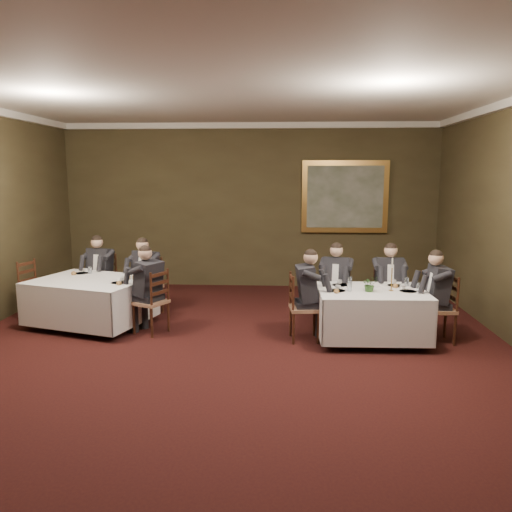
# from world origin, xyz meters

# --- Properties ---
(ground) EXTENTS (10.00, 10.00, 0.00)m
(ground) POSITION_xyz_m (0.00, 0.00, 0.00)
(ground) COLOR black
(ground) RESTS_ON ground
(ceiling) EXTENTS (8.00, 10.00, 0.10)m
(ceiling) POSITION_xyz_m (0.00, 0.00, 3.50)
(ceiling) COLOR silver
(ceiling) RESTS_ON back_wall
(back_wall) EXTENTS (8.00, 0.10, 3.50)m
(back_wall) POSITION_xyz_m (0.00, 5.00, 1.75)
(back_wall) COLOR #372F1B
(back_wall) RESTS_ON ground
(crown_molding) EXTENTS (8.00, 10.00, 0.12)m
(crown_molding) POSITION_xyz_m (0.00, 0.00, 3.44)
(crown_molding) COLOR white
(crown_molding) RESTS_ON back_wall
(table_main) EXTENTS (1.59, 1.22, 0.67)m
(table_main) POSITION_xyz_m (2.02, 1.39, 0.45)
(table_main) COLOR #33180E
(table_main) RESTS_ON ground
(table_second) EXTENTS (2.08, 1.80, 0.67)m
(table_second) POSITION_xyz_m (-2.36, 1.90, 0.45)
(table_second) COLOR #33180E
(table_second) RESTS_ON ground
(chair_main_backleft) EXTENTS (0.52, 0.51, 1.00)m
(chair_main_backleft) POSITION_xyz_m (1.59, 2.18, 0.28)
(chair_main_backleft) COLOR #996D4E
(chair_main_backleft) RESTS_ON ground
(diner_main_backleft) EXTENTS (0.50, 0.56, 1.35)m
(diner_main_backleft) POSITION_xyz_m (1.59, 2.17, 0.51)
(diner_main_backleft) COLOR black
(diner_main_backleft) RESTS_ON chair_main_backleft
(chair_main_backright) EXTENTS (0.44, 0.43, 1.00)m
(chair_main_backright) POSITION_xyz_m (2.42, 2.20, 0.28)
(chair_main_backright) COLOR #996D4E
(chair_main_backright) RESTS_ON ground
(diner_main_backright) EXTENTS (0.42, 0.48, 1.35)m
(diner_main_backright) POSITION_xyz_m (2.42, 2.18, 0.51)
(diner_main_backright) COLOR black
(diner_main_backright) RESTS_ON chair_main_backright
(chair_main_endleft) EXTENTS (0.46, 0.48, 1.00)m
(chair_main_endleft) POSITION_xyz_m (1.04, 1.37, 0.28)
(chair_main_endleft) COLOR #996D4E
(chair_main_endleft) RESTS_ON ground
(diner_main_endleft) EXTENTS (0.52, 0.45, 1.35)m
(diner_main_endleft) POSITION_xyz_m (1.05, 1.37, 0.51)
(diner_main_endleft) COLOR black
(diner_main_endleft) RESTS_ON chair_main_endleft
(chair_main_endright) EXTENTS (0.44, 0.46, 1.00)m
(chair_main_endright) POSITION_xyz_m (3.01, 1.41, 0.28)
(chair_main_endright) COLOR #996D4E
(chair_main_endright) RESTS_ON ground
(diner_main_endright) EXTENTS (0.50, 0.43, 1.35)m
(diner_main_endright) POSITION_xyz_m (3.00, 1.41, 0.51)
(diner_main_endright) COLOR black
(diner_main_endright) RESTS_ON chair_main_endright
(chair_sec_backleft) EXTENTS (0.52, 0.51, 1.00)m
(chair_sec_backleft) POSITION_xyz_m (-2.55, 2.91, 0.28)
(chair_sec_backleft) COLOR #996D4E
(chair_sec_backleft) RESTS_ON ground
(diner_sec_backleft) EXTENTS (0.50, 0.56, 1.35)m
(diner_sec_backleft) POSITION_xyz_m (-2.56, 2.90, 0.51)
(diner_sec_backleft) COLOR black
(diner_sec_backleft) RESTS_ON chair_sec_backleft
(chair_sec_backright) EXTENTS (0.57, 0.56, 1.00)m
(chair_sec_backright) POSITION_xyz_m (-1.64, 2.63, 0.28)
(chair_sec_backright) COLOR #996D4E
(chair_sec_backright) RESTS_ON ground
(diner_sec_backright) EXTENTS (0.56, 0.60, 1.35)m
(diner_sec_backright) POSITION_xyz_m (-1.65, 2.62, 0.51)
(diner_sec_backright) COLOR black
(diner_sec_backright) RESTS_ON chair_sec_backright
(chair_sec_endright) EXTENTS (0.57, 0.58, 1.00)m
(chair_sec_endright) POSITION_xyz_m (-1.29, 1.58, 0.28)
(chair_sec_endright) COLOR #996D4E
(chair_sec_endright) RESTS_ON ground
(diner_sec_endright) EXTENTS (0.61, 0.58, 1.35)m
(diner_sec_endright) POSITION_xyz_m (-1.30, 1.58, 0.51)
(diner_sec_endright) COLOR black
(diner_sec_endright) RESTS_ON chair_sec_endright
(chair_sec_endleft) EXTENTS (0.52, 0.54, 1.00)m
(chair_sec_endleft) POSITION_xyz_m (-3.43, 2.23, 0.28)
(chair_sec_endleft) COLOR #996D4E
(chair_sec_endleft) RESTS_ON ground
(centerpiece) EXTENTS (0.26, 0.24, 0.24)m
(centerpiece) POSITION_xyz_m (1.97, 1.30, 0.88)
(centerpiece) COLOR #2D5926
(centerpiece) RESTS_ON table_main
(candlestick) EXTENTS (0.07, 0.07, 0.50)m
(candlestick) POSITION_xyz_m (2.30, 1.37, 0.95)
(candlestick) COLOR #A87933
(candlestick) RESTS_ON table_main
(place_setting_table_main) EXTENTS (0.33, 0.31, 0.14)m
(place_setting_table_main) POSITION_xyz_m (1.65, 1.73, 0.80)
(place_setting_table_main) COLOR white
(place_setting_table_main) RESTS_ON table_main
(place_setting_table_second) EXTENTS (0.33, 0.31, 0.14)m
(place_setting_table_second) POSITION_xyz_m (-2.66, 2.42, 0.80)
(place_setting_table_second) COLOR white
(place_setting_table_second) RESTS_ON table_second
(painting) EXTENTS (1.81, 0.09, 1.52)m
(painting) POSITION_xyz_m (2.02, 4.94, 1.96)
(painting) COLOR gold
(painting) RESTS_ON back_wall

